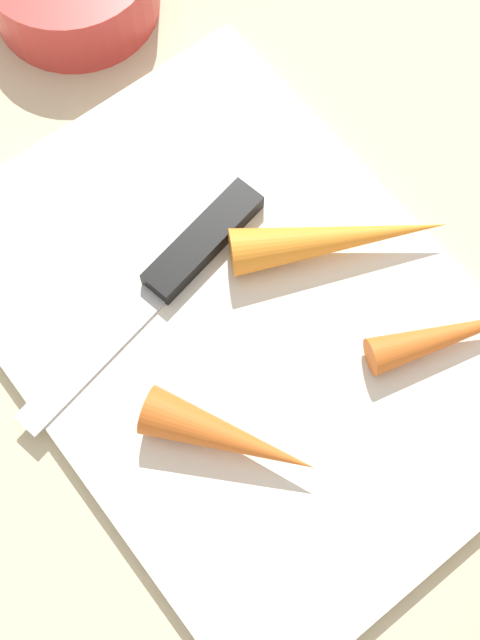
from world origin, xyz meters
TOP-DOWN VIEW (x-y plane):
  - ground_plane at (0.00, 0.00)m, footprint 1.40×1.40m
  - cutting_board at (0.00, 0.00)m, footprint 0.36×0.26m
  - knife at (0.05, -0.00)m, footprint 0.06×0.20m
  - carrot_shortest at (-0.06, 0.05)m, footprint 0.10×0.08m
  - carrot_longest at (0.00, -0.08)m, footprint 0.09×0.13m
  - carrot_medium at (-0.09, -0.09)m, footprint 0.06×0.10m

SIDE VIEW (x-z plane):
  - ground_plane at x=0.00m, z-range 0.00..0.00m
  - cutting_board at x=0.00m, z-range 0.00..0.01m
  - knife at x=0.05m, z-range 0.01..0.02m
  - carrot_medium at x=-0.09m, z-range 0.01..0.03m
  - carrot_shortest at x=-0.06m, z-range 0.01..0.04m
  - carrot_longest at x=0.00m, z-range 0.01..0.04m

